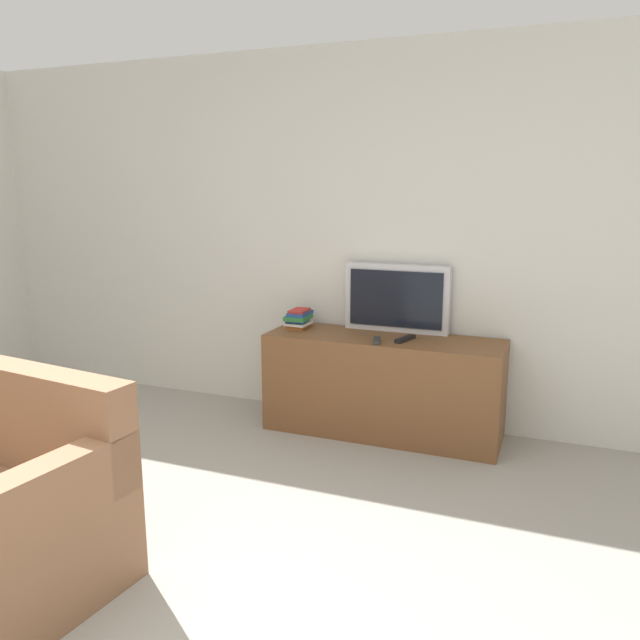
# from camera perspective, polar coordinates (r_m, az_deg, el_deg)

# --- Properties ---
(wall_back) EXTENTS (9.00, 0.06, 2.60)m
(wall_back) POSITION_cam_1_polar(r_m,az_deg,el_deg) (4.48, 2.11, 7.53)
(wall_back) COLOR silver
(wall_back) RESTS_ON ground_plane
(tv_stand) EXTENTS (1.58, 0.50, 0.67)m
(tv_stand) POSITION_cam_1_polar(r_m,az_deg,el_deg) (4.27, 5.77, -5.97)
(tv_stand) COLOR brown
(tv_stand) RESTS_ON ground_plane
(television) EXTENTS (0.72, 0.09, 0.47)m
(television) POSITION_cam_1_polar(r_m,az_deg,el_deg) (4.32, 7.05, 2.00)
(television) COLOR silver
(television) RESTS_ON tv_stand
(book_stack) EXTENTS (0.16, 0.23, 0.13)m
(book_stack) POSITION_cam_1_polar(r_m,az_deg,el_deg) (4.41, -1.96, 0.11)
(book_stack) COLOR #995623
(book_stack) RESTS_ON tv_stand
(remote_on_stand) EXTENTS (0.10, 0.20, 0.02)m
(remote_on_stand) POSITION_cam_1_polar(r_m,az_deg,el_deg) (4.10, 7.79, -1.72)
(remote_on_stand) COLOR black
(remote_on_stand) RESTS_ON tv_stand
(remote_secondary) EXTENTS (0.08, 0.16, 0.02)m
(remote_secondary) POSITION_cam_1_polar(r_m,az_deg,el_deg) (4.03, 5.21, -1.88)
(remote_secondary) COLOR #2D2D2D
(remote_secondary) RESTS_ON tv_stand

